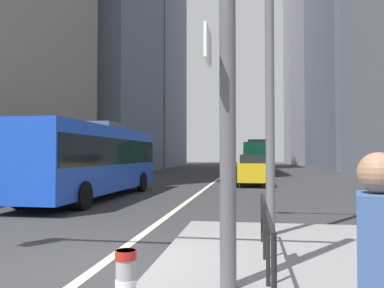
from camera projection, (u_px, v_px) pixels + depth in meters
name	position (u px, v px, depth m)	size (l,w,h in m)	color
ground_plane	(212.00, 183.00, 26.35)	(160.00, 160.00, 0.00)	#303033
lane_centre_line	(223.00, 176.00, 36.23)	(0.20, 80.00, 0.01)	beige
office_tower_left_far	(140.00, 44.00, 65.96)	(13.10, 18.87, 41.56)	slate
office_tower_right_far	(318.00, 55.00, 83.10)	(12.64, 24.16, 46.88)	gray
city_bus_blue_oncoming	(93.00, 157.00, 17.18)	(2.84, 10.92, 3.40)	blue
city_bus_red_receding	(257.00, 156.00, 40.21)	(2.74, 11.62, 3.40)	#198456
car_oncoming_mid	(132.00, 167.00, 29.18)	(2.14, 4.06, 1.94)	silver
car_receding_near	(252.00, 170.00, 24.17)	(2.13, 4.22, 1.94)	gold
traffic_signal_gantry	(75.00, 0.00, 5.56)	(6.49, 0.65, 6.00)	#515156
street_lamp_post	(269.00, 5.00, 8.72)	(5.50, 0.32, 8.00)	#56565B
pedestrian_railing	(266.00, 224.00, 5.91)	(0.06, 4.10, 0.98)	black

